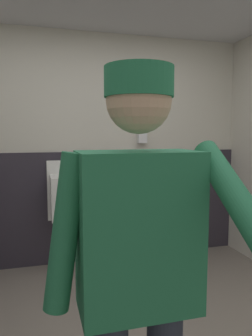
# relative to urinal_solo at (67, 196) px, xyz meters

# --- Properties ---
(wall_back) EXTENTS (4.08, 0.12, 2.52)m
(wall_back) POSITION_rel_urinal_solo_xyz_m (0.30, 0.22, 0.48)
(wall_back) COLOR beige
(wall_back) RESTS_ON ground_plane
(wainscot_band_back) EXTENTS (3.48, 0.03, 1.24)m
(wainscot_band_back) POSITION_rel_urinal_solo_xyz_m (0.30, 0.14, -0.16)
(wainscot_band_back) COLOR #2D2833
(wainscot_band_back) RESTS_ON ground_plane
(urinal_solo) EXTENTS (0.40, 0.34, 1.24)m
(urinal_solo) POSITION_rel_urinal_solo_xyz_m (0.00, 0.00, 0.00)
(urinal_solo) COLOR white
(urinal_solo) RESTS_ON ground_plane
(person) EXTENTS (0.65, 0.60, 1.67)m
(person) POSITION_rel_urinal_solo_xyz_m (0.06, -2.28, 0.21)
(person) COLOR #2D3342
(person) RESTS_ON ground_plane
(soap_dispenser) EXTENTS (0.10, 0.07, 0.18)m
(soap_dispenser) POSITION_rel_urinal_solo_xyz_m (0.87, 0.12, 0.64)
(soap_dispenser) COLOR silver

